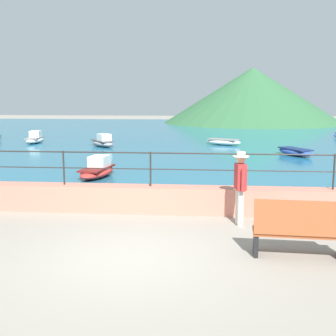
{
  "coord_description": "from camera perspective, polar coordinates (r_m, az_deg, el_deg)",
  "views": [
    {
      "loc": [
        1.42,
        -7.57,
        3.0
      ],
      "look_at": [
        0.41,
        3.7,
        1.1
      ],
      "focal_mm": 45.68,
      "sensor_mm": 36.0,
      "label": 1
    }
  ],
  "objects": [
    {
      "name": "bench_far",
      "position": [
        8.39,
        17.18,
        -7.83
      ],
      "size": [
        1.73,
        0.66,
        1.13
      ],
      "color": "#9E4C28",
      "rests_on": "ground"
    },
    {
      "name": "boat_1",
      "position": [
        28.8,
        -17.34,
        3.77
      ],
      "size": [
        1.1,
        2.37,
        0.76
      ],
      "color": "white",
      "rests_on": "lake_water"
    },
    {
      "name": "boat_2",
      "position": [
        25.81,
        -8.69,
        3.47
      ],
      "size": [
        2.1,
        2.38,
        0.76
      ],
      "color": "gray",
      "rests_on": "lake_water"
    },
    {
      "name": "promenade_wall",
      "position": [
        11.19,
        -2.32,
        -4.18
      ],
      "size": [
        20.0,
        0.56,
        0.7
      ],
      "primitive_type": "cube",
      "color": "tan",
      "rests_on": "ground"
    },
    {
      "name": "railing",
      "position": [
        10.99,
        -2.35,
        0.81
      ],
      "size": [
        18.44,
        0.04,
        0.9
      ],
      "color": "#282623",
      "rests_on": "promenade_wall"
    },
    {
      "name": "boat_3",
      "position": [
        16.02,
        -9.39,
        -0.21
      ],
      "size": [
        1.22,
        2.4,
        0.76
      ],
      "color": "red",
      "rests_on": "lake_water"
    },
    {
      "name": "lake_water",
      "position": [
        33.58,
        2.68,
        4.44
      ],
      "size": [
        64.0,
        44.32,
        0.06
      ],
      "primitive_type": "cube",
      "color": "#236B89",
      "rests_on": "ground"
    },
    {
      "name": "hill_main",
      "position": [
        49.69,
        11.16,
        9.47
      ],
      "size": [
        20.03,
        20.03,
        6.22
      ],
      "primitive_type": "cone",
      "color": "#33663D",
      "rests_on": "ground"
    },
    {
      "name": "ground_plane",
      "position": [
        8.27,
        -5.22,
        -11.78
      ],
      "size": [
        120.0,
        120.0,
        0.0
      ],
      "primitive_type": "plane",
      "color": "gray"
    },
    {
      "name": "boat_6",
      "position": [
        26.52,
        7.39,
        3.5
      ],
      "size": [
        2.45,
        1.9,
        0.36
      ],
      "color": "white",
      "rests_on": "lake_water"
    },
    {
      "name": "boat_5",
      "position": [
        22.5,
        16.61,
        2.12
      ],
      "size": [
        1.87,
        2.45,
        0.36
      ],
      "color": "#2D4C9E",
      "rests_on": "lake_water"
    },
    {
      "name": "person_walking",
      "position": [
        10.09,
        9.62,
        -2.17
      ],
      "size": [
        0.38,
        0.56,
        1.75
      ],
      "color": "beige",
      "rests_on": "ground"
    }
  ]
}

